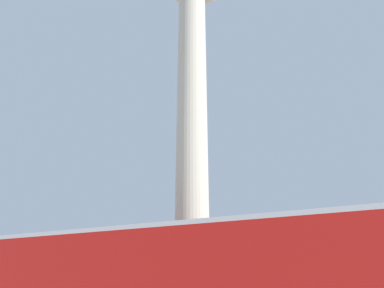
% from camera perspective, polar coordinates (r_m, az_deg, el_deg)
% --- Properties ---
extents(monument_column, '(4.40, 4.40, 22.58)m').
position_cam_1_polar(monument_column, '(17.90, 0.00, -5.37)').
color(monument_column, '#BCB29E').
rests_on(monument_column, ground_plane).
extents(street_lamp, '(0.42, 0.42, 5.26)m').
position_cam_1_polar(street_lamp, '(14.16, 6.92, -21.80)').
color(street_lamp, black).
rests_on(street_lamp, ground_plane).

